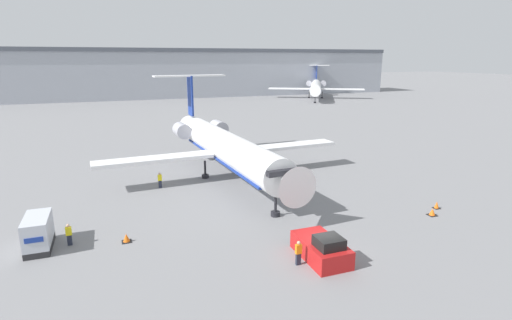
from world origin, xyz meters
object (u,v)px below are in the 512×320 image
at_px(airplane_parked_far_left, 316,87).
at_px(worker_near_tug, 298,252).
at_px(airplane_main, 225,146).
at_px(worker_on_apron, 69,234).
at_px(traffic_cone_mid, 437,205).
at_px(traffic_cone_left, 126,238).
at_px(worker_by_wing, 160,180).
at_px(traffic_cone_right, 432,212).
at_px(pushback_tug, 321,248).
at_px(luggage_cart, 38,233).

bearing_deg(airplane_parked_far_left, worker_near_tug, -119.31).
height_order(airplane_main, airplane_parked_far_left, airplane_main).
distance_m(worker_on_apron, traffic_cone_mid, 30.56).
bearing_deg(traffic_cone_left, traffic_cone_mid, -5.86).
xyz_separation_m(worker_by_wing, airplane_parked_far_left, (61.33, 78.55, 3.02)).
xyz_separation_m(worker_near_tug, traffic_cone_right, (14.56, 3.57, -0.58)).
bearing_deg(worker_on_apron, airplane_parked_far_left, 52.34).
relative_size(worker_near_tug, airplane_parked_far_left, 0.05).
height_order(pushback_tug, worker_on_apron, pushback_tug).
bearing_deg(traffic_cone_mid, traffic_cone_left, 174.14).
bearing_deg(traffic_cone_mid, airplane_parked_far_left, 67.39).
bearing_deg(airplane_main, traffic_cone_mid, -46.24).
height_order(worker_by_wing, worker_on_apron, worker_by_wing).
relative_size(pushback_tug, worker_by_wing, 2.77).
bearing_deg(worker_near_tug, worker_on_apron, 149.58).
relative_size(airplane_main, traffic_cone_mid, 47.97).
relative_size(airplane_main, traffic_cone_right, 42.87).
distance_m(airplane_main, pushback_tug, 20.45).
distance_m(traffic_cone_left, traffic_cone_mid, 26.63).
distance_m(worker_by_wing, traffic_cone_right, 26.23).
distance_m(airplane_main, airplane_parked_far_left, 94.42).
relative_size(worker_by_wing, traffic_cone_left, 2.37).
xyz_separation_m(luggage_cart, worker_by_wing, (9.81, 10.89, -0.33)).
distance_m(worker_near_tug, worker_on_apron, 16.46).
relative_size(worker_by_wing, traffic_cone_mid, 2.54).
bearing_deg(traffic_cone_mid, airplane_main, 133.76).
xyz_separation_m(worker_on_apron, traffic_cone_right, (28.75, -4.77, -0.56)).
bearing_deg(traffic_cone_right, luggage_cart, 170.82).
xyz_separation_m(airplane_main, traffic_cone_right, (13.47, -16.89, -3.39)).
relative_size(traffic_cone_right, airplane_parked_far_left, 0.02).
relative_size(luggage_cart, traffic_cone_mid, 5.46).
xyz_separation_m(luggage_cart, traffic_cone_right, (30.70, -4.96, -0.90)).
distance_m(luggage_cart, worker_by_wing, 14.66).
distance_m(worker_near_tug, traffic_cone_mid, 16.84).
bearing_deg(luggage_cart, airplane_parked_far_left, 51.50).
bearing_deg(worker_near_tug, traffic_cone_right, 13.76).
relative_size(worker_by_wing, airplane_parked_far_left, 0.05).
height_order(airplane_main, worker_by_wing, airplane_main).
distance_m(worker_by_wing, worker_on_apron, 13.59).
height_order(worker_near_tug, worker_on_apron, worker_near_tug).
bearing_deg(traffic_cone_right, worker_near_tug, -166.24).
bearing_deg(airplane_main, worker_by_wing, -172.03).
bearing_deg(traffic_cone_left, airplane_parked_far_left, 54.18).
bearing_deg(worker_on_apron, traffic_cone_mid, -6.79).
bearing_deg(pushback_tug, airplane_main, 92.07).
xyz_separation_m(traffic_cone_left, traffic_cone_mid, (26.49, -2.72, 0.01)).
height_order(worker_on_apron, airplane_parked_far_left, airplane_parked_far_left).
bearing_deg(worker_near_tug, traffic_cone_mid, 16.29).
relative_size(worker_on_apron, traffic_cone_left, 2.34).
bearing_deg(worker_by_wing, worker_near_tug, -71.93).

